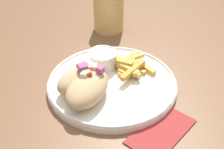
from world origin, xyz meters
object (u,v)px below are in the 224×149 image
at_px(plate, 112,83).
at_px(pita_sandwich_far, 80,79).
at_px(water_glass, 109,14).
at_px(fries_pile, 129,66).
at_px(sauce_ramekin, 103,58).
at_px(pita_sandwich_near, 87,87).

distance_m(plate, pita_sandwich_far, 0.08).
bearing_deg(water_glass, fries_pile, -112.73).
relative_size(fries_pile, sauce_ramekin, 1.70).
relative_size(plate, pita_sandwich_far, 2.41).
bearing_deg(fries_pile, pita_sandwich_near, -167.47).
height_order(pita_sandwich_far, water_glass, water_glass).
bearing_deg(sauce_ramekin, pita_sandwich_far, -153.18).
relative_size(pita_sandwich_near, pita_sandwich_far, 1.24).
height_order(plate, water_glass, water_glass).
height_order(pita_sandwich_near, water_glass, water_glass).
bearing_deg(pita_sandwich_near, plate, -23.57).
xyz_separation_m(pita_sandwich_near, sauce_ramekin, (0.09, 0.07, -0.00)).
bearing_deg(plate, sauce_ramekin, 74.46).
xyz_separation_m(pita_sandwich_near, fries_pile, (0.13, 0.03, -0.02)).
xyz_separation_m(sauce_ramekin, water_glass, (0.13, 0.16, 0.01)).
height_order(plate, sauce_ramekin, sauce_ramekin).
bearing_deg(water_glass, pita_sandwich_far, -136.11).
height_order(fries_pile, sauce_ramekin, sauce_ramekin).
distance_m(plate, water_glass, 0.27).
bearing_deg(pita_sandwich_far, pita_sandwich_near, -103.11).
distance_m(plate, fries_pile, 0.06).
height_order(pita_sandwich_near, sauce_ramekin, pita_sandwich_near).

